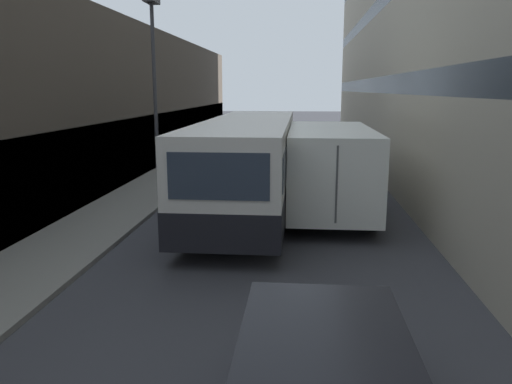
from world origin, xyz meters
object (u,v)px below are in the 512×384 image
bus (249,162)px  panel_van (256,139)px  street_lamp (154,61)px  box_truck (328,162)px

bus → panel_van: bearing=94.2°
panel_van → street_lamp: size_ratio=0.70×
bus → street_lamp: size_ratio=1.79×
box_truck → street_lamp: (-5.66, -0.04, 3.24)m
box_truck → panel_van: (-3.45, 12.04, -0.42)m
bus → box_truck: (2.54, 0.49, -0.06)m
street_lamp → panel_van: bearing=79.6°
box_truck → street_lamp: bearing=-179.6°
panel_van → street_lamp: (-2.21, -12.07, 3.66)m
bus → panel_van: 12.57m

